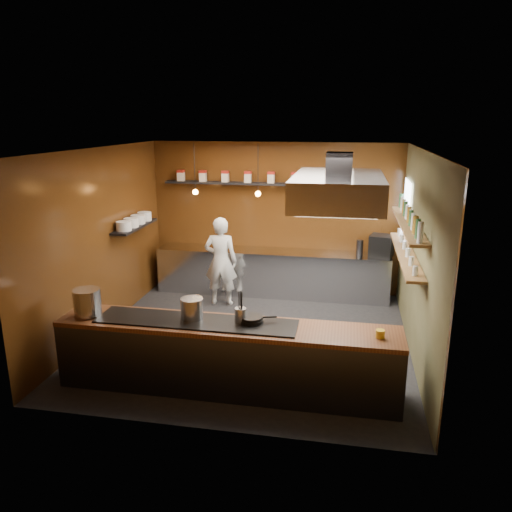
% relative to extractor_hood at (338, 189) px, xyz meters
% --- Properties ---
extents(floor, '(5.00, 5.00, 0.00)m').
position_rel_extractor_hood_xyz_m(floor, '(-1.30, 0.40, -2.51)').
color(floor, black).
rests_on(floor, ground).
extents(back_wall, '(5.00, 0.00, 5.00)m').
position_rel_extractor_hood_xyz_m(back_wall, '(-1.30, 2.90, -1.01)').
color(back_wall, '#3E220B').
rests_on(back_wall, ground).
extents(left_wall, '(0.00, 5.00, 5.00)m').
position_rel_extractor_hood_xyz_m(left_wall, '(-3.80, 0.40, -1.01)').
color(left_wall, '#3E220B').
rests_on(left_wall, ground).
extents(right_wall, '(0.00, 5.00, 5.00)m').
position_rel_extractor_hood_xyz_m(right_wall, '(1.20, 0.40, -1.01)').
color(right_wall, '#4C4C2B').
rests_on(right_wall, ground).
extents(ceiling, '(5.00, 5.00, 0.00)m').
position_rel_extractor_hood_xyz_m(ceiling, '(-1.30, 0.40, 0.49)').
color(ceiling, silver).
rests_on(ceiling, back_wall).
extents(window_pane, '(0.00, 1.00, 1.00)m').
position_rel_extractor_hood_xyz_m(window_pane, '(1.15, 2.10, -0.61)').
color(window_pane, white).
rests_on(window_pane, right_wall).
extents(prep_counter, '(4.60, 0.65, 0.90)m').
position_rel_extractor_hood_xyz_m(prep_counter, '(-1.30, 2.57, -2.06)').
color(prep_counter, silver).
rests_on(prep_counter, floor).
extents(pass_counter, '(4.40, 0.72, 0.94)m').
position_rel_extractor_hood_xyz_m(pass_counter, '(-1.30, -1.20, -2.04)').
color(pass_counter, '#38383D').
rests_on(pass_counter, floor).
extents(tin_shelf, '(2.60, 0.26, 0.04)m').
position_rel_extractor_hood_xyz_m(tin_shelf, '(-2.20, 2.76, -0.31)').
color(tin_shelf, black).
rests_on(tin_shelf, back_wall).
extents(plate_shelf, '(0.30, 1.40, 0.04)m').
position_rel_extractor_hood_xyz_m(plate_shelf, '(-3.64, 1.40, -0.96)').
color(plate_shelf, black).
rests_on(plate_shelf, left_wall).
extents(bottle_shelf_upper, '(0.26, 2.80, 0.04)m').
position_rel_extractor_hood_xyz_m(bottle_shelf_upper, '(1.04, 0.70, -0.59)').
color(bottle_shelf_upper, brown).
rests_on(bottle_shelf_upper, right_wall).
extents(bottle_shelf_lower, '(0.26, 2.80, 0.04)m').
position_rel_extractor_hood_xyz_m(bottle_shelf_lower, '(1.04, 0.70, -1.06)').
color(bottle_shelf_lower, brown).
rests_on(bottle_shelf_lower, right_wall).
extents(extractor_hood, '(1.20, 2.00, 0.72)m').
position_rel_extractor_hood_xyz_m(extractor_hood, '(0.00, 0.00, 0.00)').
color(extractor_hood, '#38383D').
rests_on(extractor_hood, ceiling).
extents(pendant_left, '(0.10, 0.10, 0.95)m').
position_rel_extractor_hood_xyz_m(pendant_left, '(-2.70, 2.10, -0.35)').
color(pendant_left, black).
rests_on(pendant_left, ceiling).
extents(pendant_right, '(0.10, 0.10, 0.95)m').
position_rel_extractor_hood_xyz_m(pendant_right, '(-1.50, 2.10, -0.35)').
color(pendant_right, black).
rests_on(pendant_right, ceiling).
extents(storage_tins, '(2.43, 0.13, 0.22)m').
position_rel_extractor_hood_xyz_m(storage_tins, '(-2.05, 2.76, -0.17)').
color(storage_tins, beige).
rests_on(storage_tins, tin_shelf).
extents(plate_stacks, '(0.26, 1.16, 0.16)m').
position_rel_extractor_hood_xyz_m(plate_stacks, '(-3.64, 1.40, -0.86)').
color(plate_stacks, silver).
rests_on(plate_stacks, plate_shelf).
extents(bottles, '(0.06, 2.66, 0.24)m').
position_rel_extractor_hood_xyz_m(bottles, '(1.04, 0.70, -0.45)').
color(bottles, silver).
rests_on(bottles, bottle_shelf_upper).
extents(wine_glasses, '(0.07, 2.37, 0.13)m').
position_rel_extractor_hood_xyz_m(wine_glasses, '(1.04, 0.70, -0.97)').
color(wine_glasses, silver).
rests_on(wine_glasses, bottle_shelf_lower).
extents(stockpot_large, '(0.37, 0.37, 0.34)m').
position_rel_extractor_hood_xyz_m(stockpot_large, '(-3.17, -1.26, -1.39)').
color(stockpot_large, '#B5B7BC').
rests_on(stockpot_large, pass_counter).
extents(stockpot_small, '(0.31, 0.31, 0.27)m').
position_rel_extractor_hood_xyz_m(stockpot_small, '(-1.77, -1.14, -1.43)').
color(stockpot_small, '#B2B4B9').
rests_on(stockpot_small, pass_counter).
extents(utensil_crock, '(0.16, 0.16, 0.19)m').
position_rel_extractor_hood_xyz_m(utensil_crock, '(-1.13, -1.15, -1.47)').
color(utensil_crock, silver).
rests_on(utensil_crock, pass_counter).
extents(frying_pan, '(0.47, 0.31, 0.08)m').
position_rel_extractor_hood_xyz_m(frying_pan, '(-0.99, -1.12, -1.53)').
color(frying_pan, black).
rests_on(frying_pan, pass_counter).
extents(butter_jar, '(0.11, 0.11, 0.10)m').
position_rel_extractor_hood_xyz_m(butter_jar, '(0.59, -1.25, -1.54)').
color(butter_jar, gold).
rests_on(butter_jar, pass_counter).
extents(espresso_machine, '(0.50, 0.48, 0.41)m').
position_rel_extractor_hood_xyz_m(espresso_machine, '(0.80, 2.55, -1.40)').
color(espresso_machine, black).
rests_on(espresso_machine, prep_counter).
extents(chef, '(0.64, 0.44, 1.69)m').
position_rel_extractor_hood_xyz_m(chef, '(-2.16, 1.84, -1.66)').
color(chef, white).
rests_on(chef, floor).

